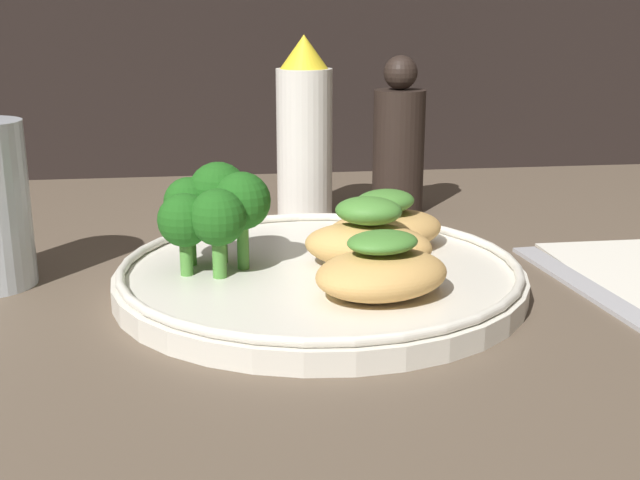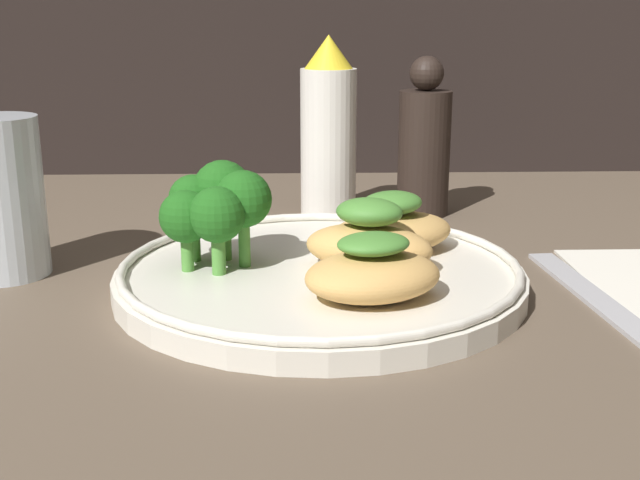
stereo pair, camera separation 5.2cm
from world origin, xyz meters
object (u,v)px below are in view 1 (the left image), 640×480
(broccoli_bunch, at_px, (213,207))
(pepper_grinder, at_px, (399,144))
(plate, at_px, (320,275))
(sauce_bottle, at_px, (304,131))

(broccoli_bunch, relative_size, pepper_grinder, 0.52)
(plate, height_order, pepper_grinder, pepper_grinder)
(broccoli_bunch, relative_size, sauce_bottle, 0.46)
(broccoli_bunch, xyz_separation_m, sauce_bottle, (0.08, 0.19, 0.02))
(plate, bearing_deg, pepper_grinder, 64.02)
(plate, bearing_deg, broccoli_bunch, 171.61)
(sauce_bottle, height_order, pepper_grinder, sauce_bottle)
(pepper_grinder, bearing_deg, plate, -115.98)
(sauce_bottle, bearing_deg, pepper_grinder, -0.00)
(plate, relative_size, pepper_grinder, 1.91)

